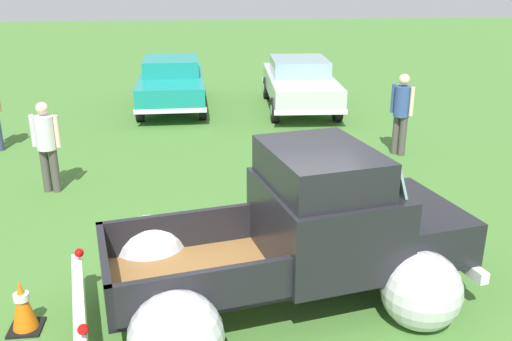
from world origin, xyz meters
The scene contains 7 objects.
ground_plane centered at (0.00, 0.00, 0.00)m, with size 80.00×80.00×0.00m, color #477A33.
vintage_pickup_truck centered at (0.38, 0.08, 0.76)m, with size 4.90×3.45×1.96m.
show_car_0 centered at (-1.48, 10.37, 0.78)m, with size 1.89×4.49×1.43m.
show_car_1 centered at (2.18, 9.84, 0.78)m, with size 2.13×4.67×1.43m.
spectator_1 centered at (3.54, 5.38, 1.02)m, with size 0.48×0.48×1.77m.
spectator_2 centered at (-3.51, 4.04, 0.95)m, with size 0.54×0.40×1.67m.
lane_cone_0 centered at (-2.86, -0.21, 0.31)m, with size 0.36×0.36×0.63m.
Camera 1 is at (-0.88, -5.76, 3.84)m, focal length 38.91 mm.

